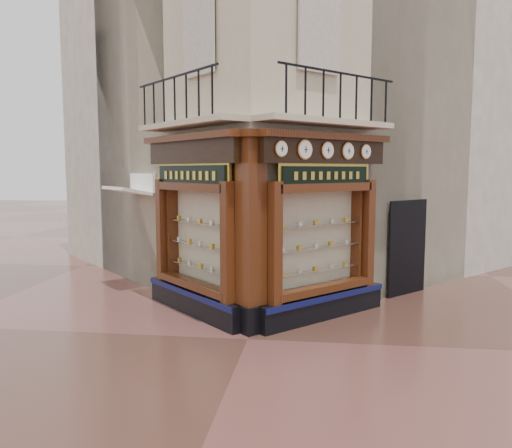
% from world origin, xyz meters
% --- Properties ---
extents(ground, '(80.00, 80.00, 0.00)m').
position_xyz_m(ground, '(0.00, 0.00, 0.00)').
color(ground, '#492B22').
rests_on(ground, ground).
extents(main_building, '(11.31, 11.31, 12.00)m').
position_xyz_m(main_building, '(0.00, 6.16, 6.00)').
color(main_building, beige).
rests_on(main_building, ground).
extents(neighbour_left, '(11.31, 11.31, 11.00)m').
position_xyz_m(neighbour_left, '(-2.47, 8.63, 5.50)').
color(neighbour_left, beige).
rests_on(neighbour_left, ground).
extents(neighbour_right, '(11.31, 11.31, 11.00)m').
position_xyz_m(neighbour_right, '(2.47, 8.63, 5.50)').
color(neighbour_right, beige).
rests_on(neighbour_right, ground).
extents(shopfront_left, '(2.86, 2.86, 3.98)m').
position_xyz_m(shopfront_left, '(-1.41, 1.57, 1.98)').
color(shopfront_left, black).
rests_on(shopfront_left, ground).
extents(shopfront_right, '(2.86, 2.86, 3.98)m').
position_xyz_m(shopfront_right, '(1.41, 1.57, 1.98)').
color(shopfront_right, black).
rests_on(shopfront_right, ground).
extents(corner_pilaster, '(0.85, 0.85, 3.98)m').
position_xyz_m(corner_pilaster, '(0.00, 0.50, 1.95)').
color(corner_pilaster, black).
rests_on(corner_pilaster, ground).
extents(balcony, '(5.94, 2.97, 1.03)m').
position_xyz_m(balcony, '(0.00, 1.49, 4.22)').
color(balcony, beige).
rests_on(balcony, ground).
extents(clock_a, '(0.26, 0.26, 0.31)m').
position_xyz_m(clock_a, '(0.59, 0.48, 3.62)').
color(clock_a, '#B0773A').
rests_on(clock_a, ground).
extents(clock_b, '(0.32, 0.32, 0.40)m').
position_xyz_m(clock_b, '(1.03, 0.92, 3.62)').
color(clock_b, '#B0773A').
rests_on(clock_b, ground).
extents(clock_c, '(0.29, 0.29, 0.35)m').
position_xyz_m(clock_c, '(1.48, 1.37, 3.62)').
color(clock_c, '#B0773A').
rests_on(clock_c, ground).
extents(clock_d, '(0.29, 0.29, 0.37)m').
position_xyz_m(clock_d, '(1.92, 1.82, 3.62)').
color(clock_d, '#B0773A').
rests_on(clock_d, ground).
extents(clock_e, '(0.26, 0.26, 0.32)m').
position_xyz_m(clock_e, '(2.33, 2.23, 3.62)').
color(clock_e, '#B0773A').
rests_on(clock_e, ground).
extents(awning, '(1.58, 1.58, 0.24)m').
position_xyz_m(awning, '(-3.72, 3.51, 0.00)').
color(awning, white).
rests_on(awning, ground).
extents(signboard_left, '(2.14, 2.14, 0.57)m').
position_xyz_m(signboard_left, '(-1.46, 1.51, 3.10)').
color(signboard_left, gold).
rests_on(signboard_left, ground).
extents(signboard_right, '(1.92, 1.92, 0.51)m').
position_xyz_m(signboard_right, '(1.46, 1.51, 3.10)').
color(signboard_right, gold).
rests_on(signboard_right, ground).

